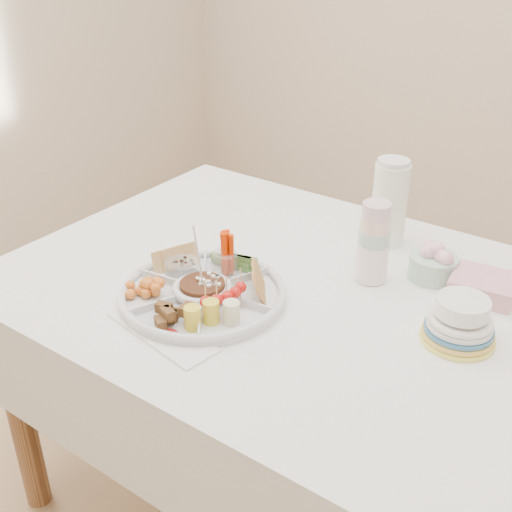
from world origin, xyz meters
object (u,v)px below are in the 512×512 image
Objects in this scene: party_tray at (203,291)px; thermos at (390,202)px; plate_stack at (460,321)px; dining_table at (310,414)px.

party_tray is 0.56m from thermos.
party_tray is 1.58× the size of thermos.
plate_stack is (0.32, -0.32, -0.07)m from thermos.
dining_table is 9.83× the size of plate_stack.
thermos reaches higher than party_tray.
plate_stack is at bearing 19.22° from party_tray.
dining_table is 0.48m from party_tray.
party_tray is (-0.20, -0.18, 0.40)m from dining_table.
thermos reaches higher than dining_table.
plate_stack reaches higher than dining_table.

